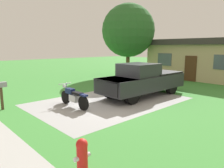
{
  "coord_description": "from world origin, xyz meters",
  "views": [
    {
      "loc": [
        7.92,
        -7.23,
        2.8
      ],
      "look_at": [
        -0.02,
        0.18,
        0.9
      ],
      "focal_mm": 33.85,
      "sensor_mm": 36.0,
      "label": 1
    }
  ],
  "objects_px": {
    "shade_tree": "(128,31)",
    "fire_hydrant": "(82,158)",
    "pickup_truck": "(143,80)",
    "mailbox": "(1,88)",
    "motorcycle": "(74,97)",
    "neighbor_house": "(204,58)"
  },
  "relations": [
    {
      "from": "mailbox",
      "to": "motorcycle",
      "type": "bearing_deg",
      "value": 55.5
    },
    {
      "from": "fire_hydrant",
      "to": "neighbor_house",
      "type": "relative_size",
      "value": 0.09
    },
    {
      "from": "motorcycle",
      "to": "mailbox",
      "type": "distance_m",
      "value": 3.24
    },
    {
      "from": "fire_hydrant",
      "to": "neighbor_house",
      "type": "distance_m",
      "value": 17.46
    },
    {
      "from": "shade_tree",
      "to": "neighbor_house",
      "type": "distance_m",
      "value": 7.41
    },
    {
      "from": "fire_hydrant",
      "to": "shade_tree",
      "type": "height_order",
      "value": "shade_tree"
    },
    {
      "from": "fire_hydrant",
      "to": "shade_tree",
      "type": "xyz_separation_m",
      "value": [
        -10.48,
        12.78,
        3.91
      ]
    },
    {
      "from": "motorcycle",
      "to": "mailbox",
      "type": "xyz_separation_m",
      "value": [
        -1.81,
        -2.64,
        0.51
      ]
    },
    {
      "from": "shade_tree",
      "to": "neighbor_house",
      "type": "height_order",
      "value": "shade_tree"
    },
    {
      "from": "mailbox",
      "to": "neighbor_house",
      "type": "distance_m",
      "value": 16.61
    },
    {
      "from": "shade_tree",
      "to": "pickup_truck",
      "type": "bearing_deg",
      "value": -41.16
    },
    {
      "from": "pickup_truck",
      "to": "neighbor_house",
      "type": "relative_size",
      "value": 0.59
    },
    {
      "from": "mailbox",
      "to": "neighbor_house",
      "type": "relative_size",
      "value": 0.13
    },
    {
      "from": "mailbox",
      "to": "fire_hydrant",
      "type": "bearing_deg",
      "value": -2.23
    },
    {
      "from": "pickup_truck",
      "to": "fire_hydrant",
      "type": "relative_size",
      "value": 6.51
    },
    {
      "from": "fire_hydrant",
      "to": "shade_tree",
      "type": "distance_m",
      "value": 16.98
    },
    {
      "from": "shade_tree",
      "to": "fire_hydrant",
      "type": "bearing_deg",
      "value": -50.64
    },
    {
      "from": "fire_hydrant",
      "to": "shade_tree",
      "type": "bearing_deg",
      "value": 129.36
    },
    {
      "from": "pickup_truck",
      "to": "mailbox",
      "type": "height_order",
      "value": "pickup_truck"
    },
    {
      "from": "motorcycle",
      "to": "fire_hydrant",
      "type": "xyz_separation_m",
      "value": [
        4.81,
        -2.89,
        -0.05
      ]
    },
    {
      "from": "motorcycle",
      "to": "neighbor_house",
      "type": "distance_m",
      "value": 13.91
    },
    {
      "from": "pickup_truck",
      "to": "shade_tree",
      "type": "relative_size",
      "value": 0.83
    }
  ]
}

